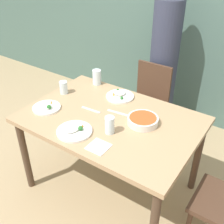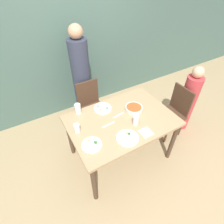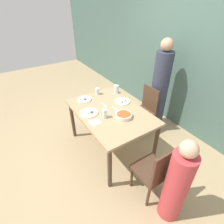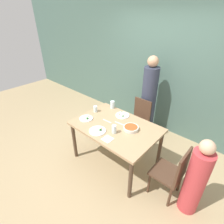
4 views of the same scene
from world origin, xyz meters
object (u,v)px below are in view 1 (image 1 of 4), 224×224
Objects in this scene: plate_rice_adult at (47,108)px; glass_water_tall at (97,77)px; chair_adult_spot at (147,103)px; bowl_curry at (143,120)px; person_adult at (163,65)px.

glass_water_tall is (0.08, 0.60, 0.06)m from plate_rice_adult.
plate_rice_adult is (-0.43, -1.00, 0.32)m from chair_adult_spot.
bowl_curry is at bearing -25.83° from glass_water_tall.
chair_adult_spot is 3.71× the size of bowl_curry.
plate_rice_adult is at bearing -113.25° from chair_adult_spot.
chair_adult_spot is 3.80× the size of plate_rice_adult.
person_adult is at bearing 90.00° from chair_adult_spot.
person_adult is at bearing 63.94° from glass_water_tall.
bowl_curry is at bearing -65.89° from chair_adult_spot.
plate_rice_adult is at bearing -108.04° from person_adult.
person_adult is (0.00, 0.32, 0.33)m from chair_adult_spot.
person_adult is at bearing 107.33° from bowl_curry.
glass_water_tall is at bearing 82.78° from plate_rice_adult.
chair_adult_spot is at bearing 48.83° from glass_water_tall.
chair_adult_spot reaches higher than bowl_curry.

